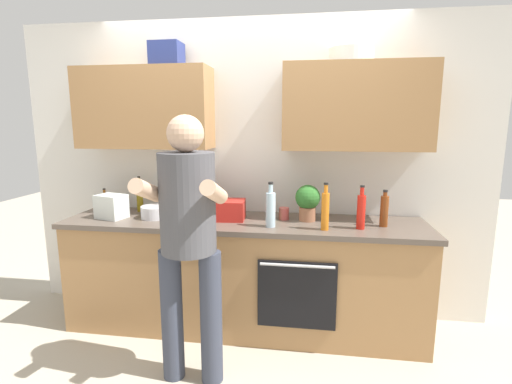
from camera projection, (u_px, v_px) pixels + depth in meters
The scene contains 18 objects.
ground_plane at pixel (244, 325), 3.13m from camera, with size 12.00×12.00×0.00m, color #B2A893.
back_wall_unit at pixel (249, 143), 3.13m from camera, with size 4.00×0.38×2.50m.
counter at pixel (244, 274), 3.05m from camera, with size 2.84×0.67×0.90m.
person_standing at pixel (188, 230), 2.30m from camera, with size 0.49×0.45×1.71m.
bottle_vinegar at pixel (384, 210), 2.78m from camera, with size 0.06×0.06×0.27m.
bottle_water at pixel (271, 209), 2.76m from camera, with size 0.07×0.07×0.34m.
bottle_juice at pixel (325, 210), 2.68m from camera, with size 0.06×0.06×0.34m.
bottle_oil at pixel (140, 198), 3.26m from camera, with size 0.05×0.05×0.31m.
bottle_syrup at pixel (105, 203), 3.21m from camera, with size 0.06×0.06×0.21m.
bottle_hotsauce at pixel (361, 211), 2.71m from camera, with size 0.06×0.06×0.32m.
bottle_soda at pixel (271, 206), 2.96m from camera, with size 0.07×0.07×0.28m.
bottle_soy at pixel (197, 204), 3.00m from camera, with size 0.08×0.08×0.30m.
cup_ceramic at pixel (284, 214), 3.00m from camera, with size 0.08×0.08×0.10m, color #BF4C47.
mixing_bowl at pixel (156, 212), 3.05m from camera, with size 0.23×0.23×0.10m, color silver.
knife_block at pixel (206, 200), 3.15m from camera, with size 0.10×0.14×0.30m.
potted_herb at pixel (308, 201), 2.94m from camera, with size 0.19×0.19×0.28m.
grocery_bag_crisps at pixel (229, 210), 2.99m from camera, with size 0.24×0.21×0.16m, color red.
grocery_bag_produce at pixel (111, 206), 3.03m from camera, with size 0.22×0.17×0.19m, color silver.
Camera 1 is at (0.52, -2.83, 1.66)m, focal length 26.45 mm.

